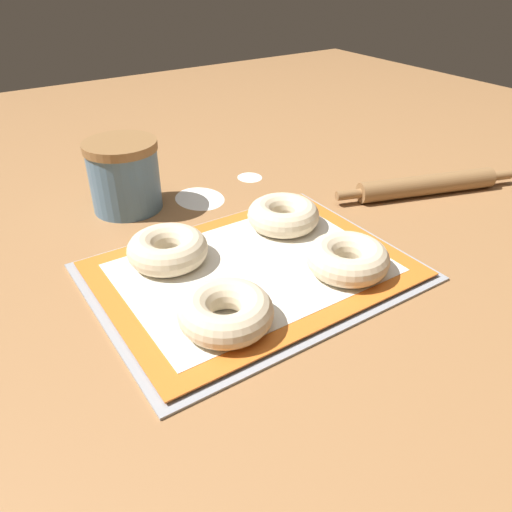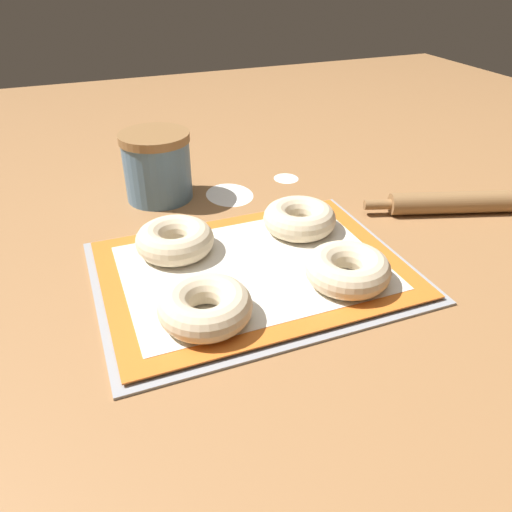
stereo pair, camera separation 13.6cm
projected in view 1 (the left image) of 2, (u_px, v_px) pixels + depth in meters
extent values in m
plane|color=olive|center=(253.00, 273.00, 0.78)|extent=(2.80, 2.80, 0.00)
cube|color=#93969B|center=(256.00, 272.00, 0.77)|extent=(0.48, 0.36, 0.01)
cube|color=orange|center=(256.00, 269.00, 0.77)|extent=(0.45, 0.34, 0.00)
cube|color=silver|center=(256.00, 269.00, 0.77)|extent=(0.39, 0.28, 0.00)
torus|color=beige|center=(226.00, 312.00, 0.64)|extent=(0.13, 0.13, 0.04)
torus|color=beige|center=(348.00, 258.00, 0.75)|extent=(0.13, 0.13, 0.04)
torus|color=beige|center=(168.00, 249.00, 0.77)|extent=(0.13, 0.13, 0.04)
torus|color=beige|center=(283.00, 215.00, 0.87)|extent=(0.13, 0.13, 0.04)
cylinder|color=slate|center=(125.00, 180.00, 0.94)|extent=(0.13, 0.13, 0.12)
cylinder|color=olive|center=(120.00, 146.00, 0.90)|extent=(0.13, 0.13, 0.02)
cylinder|color=olive|center=(427.00, 185.00, 1.01)|extent=(0.29, 0.13, 0.04)
cylinder|color=olive|center=(349.00, 195.00, 0.97)|extent=(0.05, 0.03, 0.02)
cylinder|color=olive|center=(500.00, 176.00, 1.05)|extent=(0.05, 0.03, 0.02)
ellipsoid|color=white|center=(200.00, 198.00, 1.00)|extent=(0.09, 0.11, 0.00)
ellipsoid|color=white|center=(250.00, 177.00, 1.09)|extent=(0.05, 0.06, 0.00)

